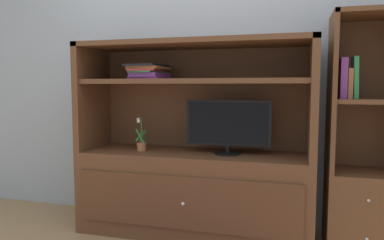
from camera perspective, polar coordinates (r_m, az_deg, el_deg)
painted_rear_wall at (r=3.06m, az=2.03°, el=10.51°), size 6.00×0.10×2.80m
media_console at (r=2.79m, az=0.31°, el=-8.19°), size 1.74×0.55×1.45m
tv_monitor at (r=2.66m, az=5.66°, el=-0.85°), size 0.63×0.20×0.40m
potted_plant at (r=2.84m, az=-8.00°, el=-3.63°), size 0.08×0.10×0.26m
magazine_stack at (r=2.83m, az=-6.79°, el=7.56°), size 0.30×0.35×0.11m
bookshelf_tall at (r=2.73m, az=25.32°, el=-7.71°), size 0.47×0.42×1.60m
upright_book_row at (r=2.64m, az=23.29°, el=5.88°), size 0.12×0.17×0.28m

